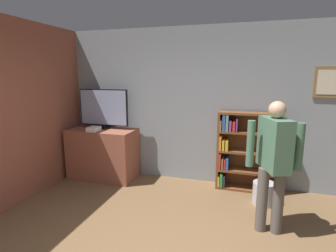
% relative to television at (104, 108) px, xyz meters
% --- Properties ---
extents(wall_back, '(6.91, 0.09, 2.70)m').
position_rel_television_xyz_m(wall_back, '(1.78, 0.29, 0.07)').
color(wall_back, gray).
rests_on(wall_back, ground_plane).
extents(wall_side_brick, '(0.06, 4.26, 2.70)m').
position_rel_television_xyz_m(wall_side_brick, '(-0.72, -1.07, 0.06)').
color(wall_side_brick, '#93513D').
rests_on(wall_side_brick, ground_plane).
extents(tv_ledge, '(1.21, 0.63, 0.91)m').
position_rel_television_xyz_m(tv_ledge, '(-0.00, -0.09, -0.83)').
color(tv_ledge, '#93513D').
rests_on(tv_ledge, ground_plane).
extents(television, '(0.95, 0.22, 0.72)m').
position_rel_television_xyz_m(television, '(0.00, 0.00, 0.00)').
color(television, black).
rests_on(television, tv_ledge).
extents(game_console, '(0.18, 0.22, 0.08)m').
position_rel_television_xyz_m(game_console, '(-0.06, -0.27, -0.33)').
color(game_console, white).
rests_on(game_console, tv_ledge).
extents(bookshelf, '(0.98, 0.28, 1.31)m').
position_rel_television_xyz_m(bookshelf, '(2.47, 0.11, -0.62)').
color(bookshelf, brown).
rests_on(bookshelf, ground_plane).
extents(person, '(0.62, 0.52, 1.60)m').
position_rel_television_xyz_m(person, '(2.83, -1.07, -0.33)').
color(person, '#56514C').
rests_on(person, ground_plane).
extents(waste_bin, '(0.32, 0.32, 0.33)m').
position_rel_television_xyz_m(waste_bin, '(2.81, -0.35, -1.12)').
color(waste_bin, '#B7B7BC').
rests_on(waste_bin, ground_plane).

